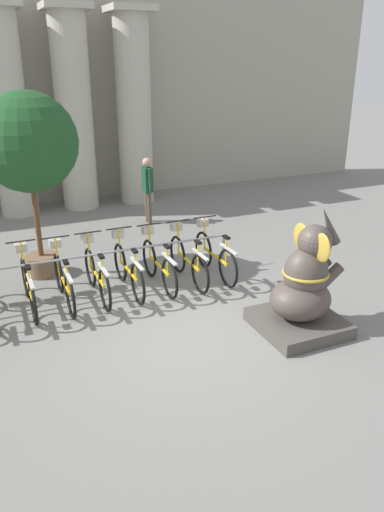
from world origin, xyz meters
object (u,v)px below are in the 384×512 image
object	(u,v)px
bicycle_4	(97,274)
bicycle_5	(128,269)
bicycle_6	(158,264)
bicycle_7	(188,260)
bicycle_2	(28,286)
person_pedestrian	(148,185)
bicycle_8	(214,255)
bicycle_3	(63,280)
elephant_statue	(304,290)
potted_tree	(28,146)

from	to	relation	value
bicycle_4	bicycle_5	xyz separation A→B (m)	(0.57, 0.02, 0.00)
bicycle_6	bicycle_7	xyz separation A→B (m)	(0.57, -0.03, 0.00)
bicycle_5	bicycle_2	bearing A→B (deg)	-179.68
bicycle_7	bicycle_4	bearing A→B (deg)	179.04
person_pedestrian	bicycle_4	bearing A→B (deg)	-121.19
bicycle_2	person_pedestrian	size ratio (longest dim) A/B	1.08
bicycle_8	bicycle_3	bearing A→B (deg)	-179.52
bicycle_3	bicycle_6	world-z (taller)	same
bicycle_4	person_pedestrian	size ratio (longest dim) A/B	1.08
person_pedestrian	bicycle_2	bearing A→B (deg)	-132.57
bicycle_2	bicycle_3	world-z (taller)	same
bicycle_3	elephant_statue	world-z (taller)	elephant_statue
bicycle_2	bicycle_3	bearing A→B (deg)	-2.72
bicycle_2	person_pedestrian	distance (m)	4.99
bicycle_3	bicycle_6	bearing A→B (deg)	0.60
bicycle_3	elephant_statue	xyz separation A→B (m)	(3.18, -2.34, 0.23)
elephant_statue	potted_tree	xyz separation A→B (m)	(-3.35, 3.76, 1.81)
bicycle_4	potted_tree	distance (m)	2.58
bicycle_5	bicycle_8	world-z (taller)	same
person_pedestrian	potted_tree	world-z (taller)	potted_tree
bicycle_4	bicycle_8	distance (m)	2.28
elephant_statue	bicycle_8	bearing A→B (deg)	97.96
bicycle_2	bicycle_3	size ratio (longest dim) A/B	1.00
bicycle_8	person_pedestrian	xyz separation A→B (m)	(-0.07, 3.65, 0.56)
bicycle_3	potted_tree	world-z (taller)	potted_tree
bicycle_3	bicycle_8	distance (m)	2.85
bicycle_7	potted_tree	xyz separation A→B (m)	(-2.45, 1.42, 2.04)
bicycle_6	person_pedestrian	distance (m)	3.85
bicycle_7	bicycle_8	xyz separation A→B (m)	(0.57, 0.03, 0.00)
bicycle_8	potted_tree	world-z (taller)	potted_tree
bicycle_4	bicycle_8	size ratio (longest dim) A/B	1.00
bicycle_2	potted_tree	xyz separation A→B (m)	(0.40, 1.39, 2.04)
bicycle_5	elephant_statue	world-z (taller)	elephant_statue
bicycle_6	bicycle_7	world-z (taller)	same
bicycle_6	bicycle_3	bearing A→B (deg)	-179.40
bicycle_2	bicycle_7	world-z (taller)	same
person_pedestrian	potted_tree	distance (m)	4.00
bicycle_4	bicycle_2	bearing A→B (deg)	179.70
bicycle_2	bicycle_3	distance (m)	0.57
bicycle_6	elephant_statue	xyz separation A→B (m)	(1.47, -2.36, 0.23)
bicycle_6	person_pedestrian	size ratio (longest dim) A/B	1.08
bicycle_2	elephant_statue	size ratio (longest dim) A/B	0.91
bicycle_4	bicycle_7	size ratio (longest dim) A/B	1.00
bicycle_5	potted_tree	world-z (taller)	potted_tree
elephant_statue	bicycle_4	bearing A→B (deg)	137.85
bicycle_6	potted_tree	bearing A→B (deg)	143.30
bicycle_8	bicycle_4	bearing A→B (deg)	-179.92
person_pedestrian	bicycle_8	bearing A→B (deg)	-88.96
bicycle_2	bicycle_6	distance (m)	2.28
bicycle_6	bicycle_8	size ratio (longest dim) A/B	1.00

